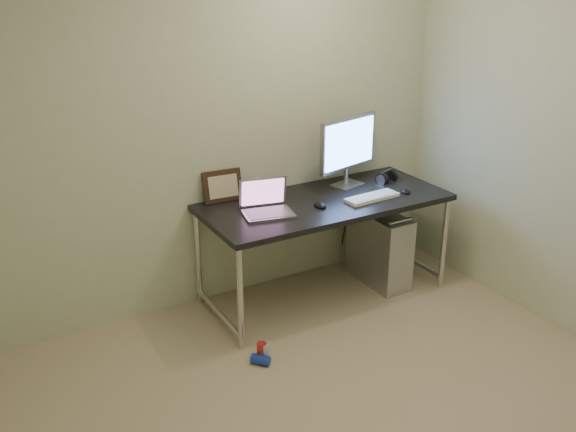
# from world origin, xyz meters

# --- Properties ---
(floor) EXTENTS (3.50, 3.50, 0.00)m
(floor) POSITION_xyz_m (0.00, 0.00, 0.00)
(floor) COLOR tan
(floor) RESTS_ON ground
(wall_back) EXTENTS (3.50, 0.02, 2.50)m
(wall_back) POSITION_xyz_m (0.00, 1.75, 1.25)
(wall_back) COLOR beige
(wall_back) RESTS_ON ground
(desk) EXTENTS (1.76, 0.77, 0.75)m
(desk) POSITION_xyz_m (0.61, 1.37, 0.68)
(desk) COLOR black
(desk) RESTS_ON ground
(tower_computer) EXTENTS (0.24, 0.54, 0.60)m
(tower_computer) POSITION_xyz_m (1.09, 1.33, 0.28)
(tower_computer) COLOR #B2B2B6
(tower_computer) RESTS_ON ground
(cable_a) EXTENTS (0.01, 0.16, 0.69)m
(cable_a) POSITION_xyz_m (1.04, 1.70, 0.40)
(cable_a) COLOR black
(cable_a) RESTS_ON ground
(cable_b) EXTENTS (0.02, 0.11, 0.71)m
(cable_b) POSITION_xyz_m (1.13, 1.68, 0.38)
(cable_b) COLOR black
(cable_b) RESTS_ON ground
(can_red) EXTENTS (0.07, 0.07, 0.12)m
(can_red) POSITION_xyz_m (-0.18, 0.85, 0.06)
(can_red) COLOR red
(can_red) RESTS_ON ground
(can_white) EXTENTS (0.08, 0.08, 0.11)m
(can_white) POSITION_xyz_m (-0.16, 0.83, 0.06)
(can_white) COLOR silver
(can_white) RESTS_ON ground
(can_blue) EXTENTS (0.12, 0.13, 0.06)m
(can_blue) POSITION_xyz_m (-0.21, 0.80, 0.03)
(can_blue) COLOR #19309F
(can_blue) RESTS_ON ground
(laptop) EXTENTS (0.37, 0.33, 0.22)m
(laptop) POSITION_xyz_m (0.13, 1.35, 0.80)
(laptop) COLOR #A1A0A7
(laptop) RESTS_ON desk
(monitor) EXTENTS (0.55, 0.21, 0.52)m
(monitor) POSITION_xyz_m (0.91, 1.54, 1.05)
(monitor) COLOR #A1A0A7
(monitor) RESTS_ON desk
(keyboard) EXTENTS (0.41, 0.16, 0.02)m
(keyboard) POSITION_xyz_m (0.90, 1.21, 0.76)
(keyboard) COLOR white
(keyboard) RESTS_ON desk
(mouse_right) EXTENTS (0.09, 0.12, 0.03)m
(mouse_right) POSITION_xyz_m (1.19, 1.20, 0.77)
(mouse_right) COLOR black
(mouse_right) RESTS_ON desk
(mouse_left) EXTENTS (0.07, 0.11, 0.04)m
(mouse_left) POSITION_xyz_m (0.50, 1.27, 0.77)
(mouse_left) COLOR black
(mouse_left) RESTS_ON desk
(headphones) EXTENTS (0.19, 0.11, 0.11)m
(headphones) POSITION_xyz_m (1.23, 1.47, 0.78)
(headphones) COLOR black
(headphones) RESTS_ON desk
(picture_frame) EXTENTS (0.28, 0.10, 0.22)m
(picture_frame) POSITION_xyz_m (-0.02, 1.70, 0.86)
(picture_frame) COLOR black
(picture_frame) RESTS_ON desk
(webcam) EXTENTS (0.05, 0.04, 0.13)m
(webcam) POSITION_xyz_m (0.24, 1.67, 0.85)
(webcam) COLOR silver
(webcam) RESTS_ON desk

